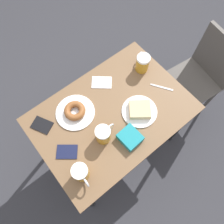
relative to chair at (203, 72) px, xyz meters
The scene contains 13 objects.
ground_plane 1.04m from the chair, 97.32° to the right, with size 8.00×8.00×0.00m, color #333338.
table 0.90m from the chair, 97.32° to the right, with size 0.71×1.02×0.75m.
chair is the anchor object (origin of this frame).
plate_with_cake 0.77m from the chair, 90.74° to the right, with size 0.23×0.23×0.05m.
plate_with_donut 1.13m from the chair, 104.05° to the right, with size 0.26×0.26×0.05m.
beer_mug_left 1.30m from the chair, 86.31° to the right, with size 0.14×0.09×0.13m.
beer_mug_center 0.63m from the chair, 117.07° to the right, with size 0.13×0.10×0.13m.
beer_mug_right 1.07m from the chair, 90.95° to the right, with size 0.09×0.14×0.13m.
napkin_folded 0.89m from the chair, 113.20° to the right, with size 0.16×0.17×0.00m.
fork 0.54m from the chair, 95.72° to the right, with size 0.14×0.10×0.00m.
passport_near_edge 1.28m from the chair, 93.89° to the right, with size 0.15×0.15×0.01m.
passport_far_edge 1.35m from the chair, 104.37° to the right, with size 0.15×0.14×0.01m.
blue_pouch 0.94m from the chair, 84.27° to the right, with size 0.14×0.13×0.05m.
Camera 1 is at (0.44, -0.35, 2.06)m, focal length 35.00 mm.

